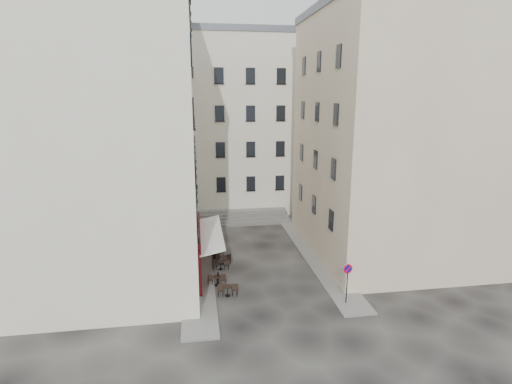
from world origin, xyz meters
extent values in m
plane|color=black|center=(0.00, 0.00, 0.00)|extent=(90.00, 90.00, 0.00)
cube|color=slate|center=(-4.50, 4.00, 0.06)|extent=(2.00, 22.00, 0.12)
cube|color=slate|center=(4.50, 3.00, 0.06)|extent=(2.00, 18.00, 0.12)
cube|color=beige|center=(-10.50, 3.00, 10.00)|extent=(12.00, 16.00, 20.00)
cube|color=#C1AC8F|center=(10.50, 3.50, 9.00)|extent=(12.00, 14.00, 18.00)
cube|color=#575B64|center=(10.50, 3.50, 18.30)|extent=(12.20, 14.20, 0.60)
cube|color=beige|center=(-1.00, 19.00, 9.00)|extent=(18.00, 10.00, 18.00)
cube|color=#575B64|center=(-1.00, 19.00, 18.30)|extent=(18.20, 10.20, 0.60)
cube|color=#450A09|center=(-4.42, 1.00, 1.75)|extent=(0.25, 7.00, 3.50)
cube|color=black|center=(-4.38, 1.00, 1.40)|extent=(0.06, 3.85, 2.00)
cube|color=white|center=(-3.60, 1.00, 2.95)|extent=(1.58, 7.30, 0.41)
cube|color=#605D5B|center=(0.00, 11.90, 0.10)|extent=(9.00, 1.80, 0.20)
cube|color=#605D5B|center=(0.00, 12.35, 0.30)|extent=(9.00, 1.80, 0.20)
cube|color=#605D5B|center=(0.00, 12.80, 0.50)|extent=(9.00, 1.80, 0.20)
cube|color=#605D5B|center=(0.00, 13.25, 0.70)|extent=(9.00, 1.80, 0.20)
cylinder|color=black|center=(-3.25, -1.00, 0.45)|extent=(0.10, 0.10, 0.90)
sphere|color=black|center=(-3.25, -1.00, 0.92)|extent=(0.12, 0.12, 0.12)
cylinder|color=black|center=(-3.25, 2.50, 0.45)|extent=(0.10, 0.10, 0.90)
sphere|color=black|center=(-3.25, 2.50, 0.92)|extent=(0.12, 0.12, 0.12)
cylinder|color=black|center=(-3.25, 6.00, 0.45)|extent=(0.10, 0.10, 0.90)
sphere|color=black|center=(-3.25, 6.00, 0.92)|extent=(0.12, 0.12, 0.12)
cylinder|color=black|center=(4.16, -4.55, 1.28)|extent=(0.07, 0.07, 2.55)
cylinder|color=red|center=(4.16, -4.55, 2.30)|extent=(0.59, 0.08, 0.59)
cylinder|color=navy|center=(4.16, -4.58, 2.30)|extent=(0.43, 0.07, 0.43)
cube|color=red|center=(4.16, -4.60, 2.30)|extent=(0.35, 0.05, 0.35)
cylinder|color=black|center=(-2.75, -2.52, 0.07)|extent=(0.34, 0.34, 0.02)
cylinder|color=black|center=(-2.75, -2.52, 0.38)|extent=(0.05, 0.05, 0.67)
cylinder|color=black|center=(-2.75, -2.52, 0.69)|extent=(0.57, 0.57, 0.04)
cube|color=black|center=(-2.32, -2.52, 0.43)|extent=(0.36, 0.36, 0.86)
cube|color=black|center=(-3.19, -2.43, 0.43)|extent=(0.36, 0.36, 0.86)
cylinder|color=black|center=(-3.34, -1.00, 0.06)|extent=(0.33, 0.33, 0.02)
cylinder|color=black|center=(-3.34, -1.00, 0.37)|extent=(0.05, 0.05, 0.64)
cylinder|color=black|center=(-3.34, -1.00, 0.66)|extent=(0.55, 0.55, 0.04)
cube|color=black|center=(-2.93, -1.00, 0.41)|extent=(0.35, 0.35, 0.83)
cube|color=black|center=(-3.76, -0.91, 0.41)|extent=(0.35, 0.35, 0.83)
cylinder|color=black|center=(-2.93, 1.46, 0.06)|extent=(0.33, 0.33, 0.02)
cylinder|color=black|center=(-2.93, 1.46, 0.37)|extent=(0.05, 0.05, 0.65)
cylinder|color=black|center=(-2.93, 1.46, 0.66)|extent=(0.55, 0.55, 0.04)
cube|color=black|center=(-2.52, 1.46, 0.41)|extent=(0.35, 0.35, 0.83)
cube|color=black|center=(-3.35, 1.55, 0.41)|extent=(0.35, 0.35, 0.83)
cylinder|color=black|center=(-2.69, 2.35, 0.06)|extent=(0.32, 0.32, 0.02)
cylinder|color=black|center=(-2.69, 2.35, 0.36)|extent=(0.04, 0.04, 0.63)
cylinder|color=black|center=(-2.69, 2.35, 0.65)|extent=(0.54, 0.54, 0.04)
cube|color=black|center=(-2.28, 2.35, 0.40)|extent=(0.34, 0.34, 0.81)
cube|color=black|center=(-3.09, 2.44, 0.40)|extent=(0.34, 0.34, 0.81)
cylinder|color=black|center=(-3.22, 4.26, 0.08)|extent=(0.40, 0.40, 0.02)
cylinder|color=black|center=(-3.22, 4.26, 0.44)|extent=(0.05, 0.05, 0.77)
cylinder|color=black|center=(-3.22, 4.26, 0.79)|extent=(0.66, 0.66, 0.04)
cube|color=black|center=(-2.73, 4.26, 0.49)|extent=(0.42, 0.42, 0.99)
cube|color=black|center=(-3.71, 4.37, 0.49)|extent=(0.42, 0.42, 0.99)
imported|color=black|center=(-3.17, 2.83, 0.90)|extent=(0.71, 0.53, 1.79)
camera|label=1|loc=(-4.40, -25.12, 12.13)|focal=28.00mm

